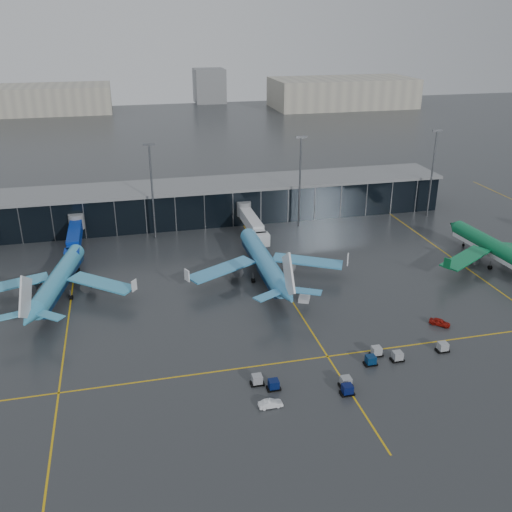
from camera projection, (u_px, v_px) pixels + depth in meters
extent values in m
plane|color=#282B2D|center=(253.00, 322.00, 110.97)|extent=(600.00, 600.00, 0.00)
cube|color=black|center=(204.00, 203.00, 164.53)|extent=(140.00, 16.00, 10.00)
cube|color=slate|center=(203.00, 185.00, 162.47)|extent=(142.00, 17.00, 0.80)
cylinder|color=#595B60|center=(76.00, 221.00, 149.36)|extent=(4.00, 4.00, 4.00)
cube|color=navy|center=(74.00, 243.00, 137.58)|extent=(3.00, 24.00, 3.00)
cylinder|color=#595B60|center=(74.00, 267.00, 132.08)|extent=(1.00, 1.00, 2.60)
cylinder|color=#595B60|center=(244.00, 209.00, 158.98)|extent=(4.00, 4.00, 4.00)
cube|color=silver|center=(255.00, 228.00, 147.21)|extent=(3.00, 24.00, 3.00)
cylinder|color=#595B60|center=(262.00, 249.00, 141.70)|extent=(1.00, 1.00, 2.60)
cylinder|color=#595B60|center=(152.00, 193.00, 147.65)|extent=(0.50, 0.50, 25.00)
cube|color=#595B60|center=(149.00, 144.00, 142.69)|extent=(3.00, 0.40, 0.60)
cylinder|color=#595B60|center=(300.00, 183.00, 156.21)|extent=(0.50, 0.50, 25.00)
cube|color=#595B60|center=(301.00, 137.00, 151.25)|extent=(3.00, 0.40, 0.60)
cylinder|color=#595B60|center=(432.00, 175.00, 164.76)|extent=(0.50, 0.50, 25.00)
cube|color=#595B60|center=(437.00, 130.00, 159.81)|extent=(3.00, 0.40, 0.60)
cube|color=#B2AD99|center=(342.00, 93.00, 365.94)|extent=(90.00, 42.00, 18.00)
cube|color=#B2AD99|center=(52.00, 99.00, 345.74)|extent=(70.00, 38.00, 16.00)
cube|color=#B2AD99|center=(209.00, 86.00, 383.87)|extent=(20.00, 20.00, 22.00)
cube|color=gold|center=(71.00, 295.00, 121.39)|extent=(0.30, 120.00, 0.02)
cube|color=gold|center=(275.00, 275.00, 131.01)|extent=(0.30, 120.00, 0.02)
cube|color=gold|center=(451.00, 257.00, 140.64)|extent=(0.30, 120.00, 0.02)
cube|color=gold|center=(328.00, 356.00, 99.67)|extent=(220.00, 0.30, 0.02)
cube|color=black|center=(376.00, 355.00, 99.91)|extent=(2.20, 1.50, 0.36)
cube|color=#95989D|center=(376.00, 351.00, 99.61)|extent=(1.60, 1.50, 1.50)
cube|color=black|center=(370.00, 364.00, 97.31)|extent=(2.20, 1.50, 0.36)
cube|color=#052046|center=(371.00, 360.00, 97.01)|extent=(1.60, 1.50, 1.50)
cube|color=black|center=(397.00, 360.00, 98.45)|extent=(2.20, 1.50, 0.36)
cube|color=gray|center=(397.00, 356.00, 98.15)|extent=(1.60, 1.50, 1.50)
cube|color=black|center=(442.00, 350.00, 101.19)|extent=(2.20, 1.50, 0.36)
cube|color=gray|center=(443.00, 347.00, 100.89)|extent=(1.60, 1.50, 1.50)
cube|color=black|center=(274.00, 388.00, 90.89)|extent=(2.20, 1.50, 0.36)
cube|color=#051140|center=(274.00, 384.00, 90.59)|extent=(1.60, 1.50, 1.50)
cube|color=black|center=(346.00, 385.00, 91.64)|extent=(2.20, 1.50, 0.36)
cube|color=gray|center=(346.00, 381.00, 91.34)|extent=(1.60, 1.50, 1.50)
cube|color=black|center=(257.00, 383.00, 92.12)|extent=(2.20, 1.50, 0.36)
cube|color=gray|center=(257.00, 379.00, 91.81)|extent=(1.60, 1.50, 1.50)
cube|color=black|center=(347.00, 393.00, 89.71)|extent=(2.20, 1.50, 0.36)
cube|color=#050E41|center=(347.00, 389.00, 89.41)|extent=(1.60, 1.50, 1.50)
cube|color=silver|center=(304.00, 298.00, 119.23)|extent=(3.34, 3.83, 0.80)
cube|color=silver|center=(305.00, 290.00, 118.49)|extent=(2.64, 3.24, 2.29)
imported|color=#9C130C|center=(440.00, 322.00, 109.45)|extent=(3.91, 3.89, 1.34)
imported|color=silver|center=(271.00, 404.00, 86.60)|extent=(3.77, 1.39, 1.23)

